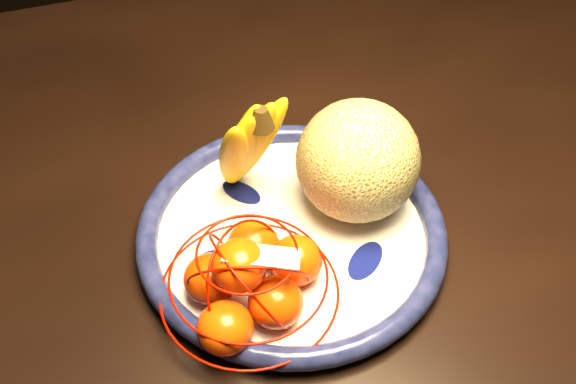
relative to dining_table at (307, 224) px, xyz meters
name	(u,v)px	position (x,y,z in m)	size (l,w,h in m)	color
dining_table	(307,224)	(0.00, 0.00, 0.00)	(1.69, 1.11, 0.80)	black
fruit_bowl	(292,234)	(-0.06, -0.08, 0.10)	(0.34, 0.34, 0.03)	white
cantaloupe	(358,161)	(0.03, -0.07, 0.17)	(0.13, 0.13, 0.13)	olive
banana_bunch	(244,143)	(-0.08, -0.01, 0.18)	(0.10, 0.10, 0.16)	yellow
mandarin_bag	(250,280)	(-0.13, -0.14, 0.13)	(0.23, 0.23, 0.11)	#EA4504
price_tag	(261,255)	(-0.12, -0.15, 0.18)	(0.07, 0.03, 0.00)	white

